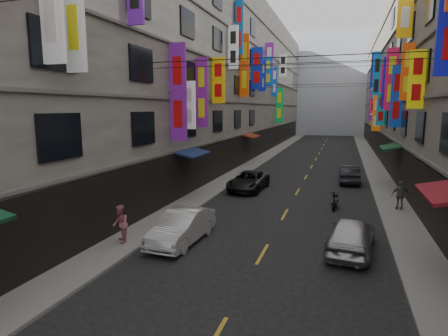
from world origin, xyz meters
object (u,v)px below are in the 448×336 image
Objects in this scene: scooter_far_right at (335,201)px; pedestrian_lfar at (120,224)px; car_right_mid at (351,235)px; car_left_mid at (182,227)px; car_right_far at (349,174)px; car_left_far at (248,181)px; pedestrian_rfar at (400,195)px.

pedestrian_lfar is (-8.61, -9.08, 0.50)m from scooter_far_right.
scooter_far_right is 6.97m from car_right_mid.
pedestrian_lfar reaches higher than car_left_mid.
car_left_mid is at bearing 64.58° from car_right_far.
car_right_mid is (0.79, -6.92, 0.28)m from scooter_far_right.
pedestrian_lfar is at bearing -152.43° from car_left_mid.
pedestrian_lfar reaches higher than car_left_far.
car_right_far reaches higher than car_left_far.
pedestrian_lfar is (-2.36, -1.12, 0.23)m from car_left_mid.
car_left_far is 12.25m from car_right_mid.
car_left_mid reaches higher than scooter_far_right.
car_left_mid is 0.90× the size of car_left_far.
car_left_far is at bearing -49.20° from car_right_mid.
car_left_mid is 17.75m from car_right_far.
car_left_mid is at bearing 56.25° from scooter_far_right.
car_left_far is (0.20, 11.21, -0.04)m from car_left_mid.
pedestrian_rfar reaches higher than scooter_far_right.
pedestrian_rfar is at bearing -103.72° from car_right_mid.
pedestrian_lfar is (-9.49, -17.38, 0.24)m from car_right_far.
car_left_far is 12.60m from pedestrian_lfar.
scooter_far_right is 0.42× the size of car_right_mid.
scooter_far_right is 8.34m from car_right_far.
car_left_far is 1.13× the size of car_right_mid.
car_left_mid is at bearing 77.92° from pedestrian_lfar.
pedestrian_rfar is (9.80, 8.39, 0.24)m from car_left_mid.
pedestrian_rfar reaches higher than car_left_far.
car_left_far is 10.01m from pedestrian_rfar.
car_left_mid is 7.12m from car_right_mid.
pedestrian_lfar reaches higher than scooter_far_right.
pedestrian_rfar is at bearing -14.29° from car_left_far.
pedestrian_rfar is (2.67, -7.87, 0.26)m from car_right_far.
car_left_far is at bearing -23.82° from scooter_far_right.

